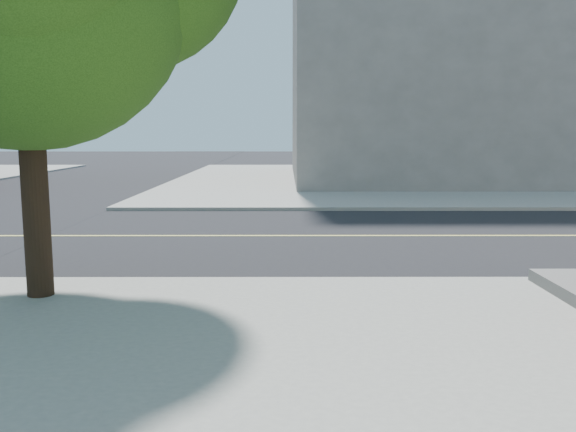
{
  "coord_description": "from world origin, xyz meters",
  "views": [
    {
      "loc": [
        4.6,
        -9.3,
        2.41
      ],
      "look_at": [
        4.62,
        -1.36,
        1.3
      ],
      "focal_mm": 37.08,
      "sensor_mm": 36.0,
      "label": 1
    }
  ],
  "objects": [
    {
      "name": "ground",
      "position": [
        0.0,
        0.0,
        0.0
      ],
      "size": [
        140.0,
        140.0,
        0.0
      ],
      "primitive_type": "plane",
      "color": "black",
      "rests_on": "ground"
    },
    {
      "name": "road_ew",
      "position": [
        0.0,
        4.5,
        0.01
      ],
      "size": [
        140.0,
        9.0,
        0.01
      ],
      "primitive_type": "cube",
      "color": "black",
      "rests_on": "ground"
    },
    {
      "name": "sidewalk_ne",
      "position": [
        13.5,
        21.5,
        0.06
      ],
      "size": [
        29.0,
        25.0,
        0.12
      ],
      "primitive_type": "cube",
      "color": "gray",
      "rests_on": "ground"
    },
    {
      "name": "filler_ne",
      "position": [
        14.0,
        22.0,
        7.12
      ],
      "size": [
        18.0,
        16.0,
        14.0
      ],
      "primitive_type": "cube",
      "color": "slate",
      "rests_on": "sidewalk_ne"
    }
  ]
}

